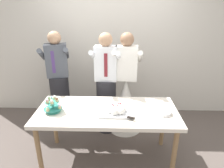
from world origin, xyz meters
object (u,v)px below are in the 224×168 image
Objects in this scene: cupcake_stand at (53,105)px; plate_stack at (163,112)px; person_bride at (125,98)px; person_guest at (59,86)px; main_cake_tray at (116,110)px; dessert_table at (107,115)px; person_groom at (106,90)px.

cupcake_stand reaches higher than plate_stack.
person_bride is 1.15m from person_guest.
main_cake_tray reaches higher than plate_stack.
plate_stack is (0.70, -0.07, 0.10)m from dessert_table.
dessert_table is at bearing 5.07° from cupcake_stand.
person_bride is (0.94, 0.81, -0.28)m from cupcake_stand.
person_bride and person_guest have the same top height.
person_bride reaches higher than dessert_table.
person_groom is 1.00× the size of person_guest.
dessert_table is 0.18m from main_cake_tray.
person_bride is at bearing 117.51° from plate_stack.
person_groom is 1.00× the size of person_bride.
person_groom reaches higher than cupcake_stand.
main_cake_tray is at bearing -100.19° from person_bride.
dessert_table is 1.23m from person_guest.
cupcake_stand is at bearing 179.09° from main_cake_tray.
dessert_table is 1.08× the size of person_bride.
person_guest is at bearing 101.57° from cupcake_stand.
dessert_table is 1.08× the size of person_guest.
plate_stack is at bearing 0.10° from main_cake_tray.
person_groom is at bearing 51.39° from cupcake_stand.
main_cake_tray is 0.26× the size of person_bride.
plate_stack reaches higher than dessert_table.
cupcake_stand is at bearing 179.52° from plate_stack.
person_groom is at bearing -10.46° from person_guest.
dessert_table is 1.08× the size of person_groom.
plate_stack is 0.95m from person_bride.
person_guest reaches higher than main_cake_tray.
person_bride is 1.00× the size of person_guest.
plate_stack is 0.12× the size of person_groom.
cupcake_stand is at bearing -174.93° from dessert_table.
dessert_table is 7.83× the size of cupcake_stand.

